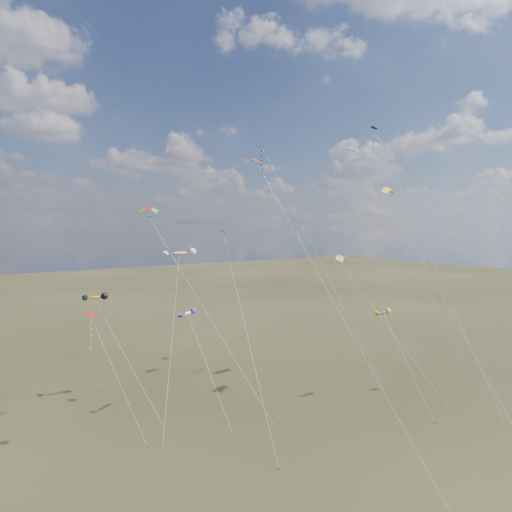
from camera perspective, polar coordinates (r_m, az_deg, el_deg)
ground at (r=51.38m, az=12.35°, el=-22.97°), size 400.00×400.00×0.00m
diamond_black_high at (r=78.42m, az=15.27°, el=11.63°), size 7.06×26.99×39.24m
diamond_navy_tall at (r=77.23m, az=1.75°, el=10.04°), size 6.57×22.07×36.30m
diamond_black_mid at (r=54.15m, az=-2.50°, el=-3.95°), size 4.76×18.08×22.39m
diamond_red_low at (r=55.24m, az=-19.72°, el=-9.42°), size 4.12×8.89×13.26m
diamond_orange_center at (r=43.40m, az=6.74°, el=-0.21°), size 6.75×19.32×29.88m
parafoil_yellow at (r=72.85m, az=16.24°, el=7.97°), size 4.95×22.56×29.18m
parafoil_blue_white at (r=72.57m, az=11.97°, el=12.76°), size 10.24×18.01×35.12m
parafoil_striped at (r=63.63m, az=10.63°, el=-0.11°), size 8.45×13.80×19.38m
parafoil_tricolor at (r=56.20m, az=-13.16°, el=5.62°), size 11.16×13.50×25.60m
novelty_orange_black at (r=58.04m, az=-19.51°, el=-4.94°), size 6.82×8.21×14.95m
novelty_white_purple at (r=57.41m, az=-8.49°, el=-7.12°), size 2.75×9.74×12.61m
novelty_redwhite_stripe at (r=61.62m, az=-9.55°, el=0.30°), size 10.10×13.58×19.89m
novelty_blue_yellow at (r=63.82m, az=15.71°, el=-6.86°), size 2.76×9.84×11.80m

